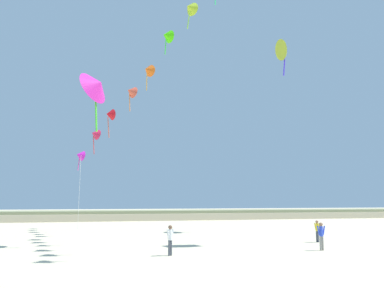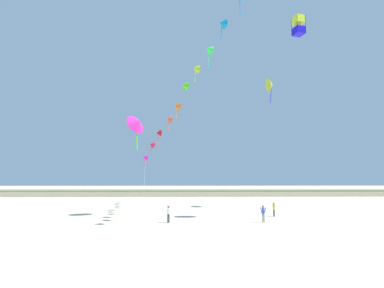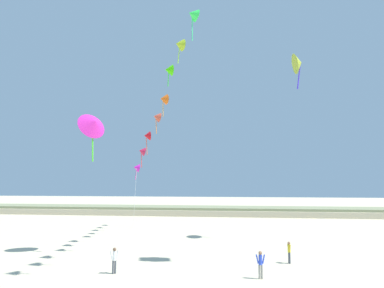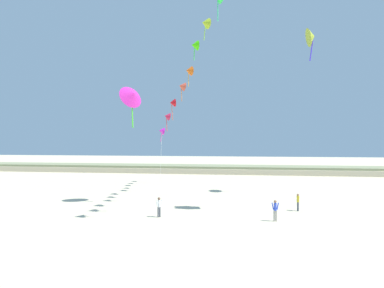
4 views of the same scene
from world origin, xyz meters
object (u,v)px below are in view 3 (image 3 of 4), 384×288
(person_near_right, at_px, (260,263))
(large_kite_low_lead, at_px, (298,63))
(person_mid_center, at_px, (289,251))
(large_kite_high_solo, at_px, (93,124))
(person_near_left, at_px, (114,259))

(person_near_right, height_order, large_kite_low_lead, large_kite_low_lead)
(person_near_right, distance_m, person_mid_center, 4.89)
(person_near_right, relative_size, large_kite_high_solo, 0.37)
(person_mid_center, distance_m, large_kite_low_lead, 20.06)
(large_kite_high_solo, bearing_deg, large_kite_low_lead, 24.72)
(person_near_left, xyz_separation_m, large_kite_low_lead, (14.48, 13.99, 17.27))
(person_near_right, xyz_separation_m, large_kite_low_lead, (5.23, 14.00, 17.25))
(person_near_right, distance_m, large_kite_high_solo, 17.44)
(large_kite_low_lead, bearing_deg, large_kite_high_solo, -155.28)
(person_near_left, bearing_deg, large_kite_low_lead, 44.03)
(large_kite_low_lead, xyz_separation_m, large_kite_high_solo, (-18.58, -8.55, -7.46))
(large_kite_low_lead, bearing_deg, person_near_left, -135.97)
(person_mid_center, xyz_separation_m, large_kite_low_lead, (2.89, 9.71, 17.32))
(person_near_right, xyz_separation_m, large_kite_high_solo, (-13.35, 5.45, 9.80))
(person_near_left, height_order, large_kite_high_solo, large_kite_high_solo)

